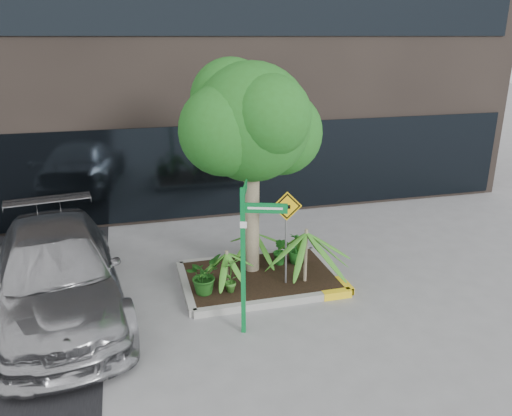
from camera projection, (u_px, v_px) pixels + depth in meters
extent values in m
plane|color=gray|center=(255.00, 289.00, 10.42)|extent=(80.00, 80.00, 0.00)
cube|color=#9E9E99|center=(248.00, 257.00, 11.73)|extent=(3.20, 0.15, 0.15)
cube|color=#9E9E99|center=(275.00, 303.00, 9.72)|extent=(3.20, 0.15, 0.15)
cube|color=#9E9E99|center=(186.00, 287.00, 10.33)|extent=(0.15, 2.20, 0.15)
cube|color=#9E9E99|center=(329.00, 269.00, 11.11)|extent=(0.15, 2.20, 0.15)
cube|color=yellow|center=(337.00, 294.00, 10.04)|extent=(0.60, 0.17, 0.15)
cube|color=black|center=(260.00, 276.00, 10.71)|extent=(3.05, 2.05, 0.06)
cylinder|color=tan|center=(252.00, 212.00, 10.53)|extent=(0.32, 0.32, 2.98)
cylinder|color=tan|center=(256.00, 161.00, 10.20)|extent=(0.56, 0.16, 0.97)
sphere|color=#21621C|center=(252.00, 122.00, 9.91)|extent=(2.38, 2.38, 2.38)
sphere|color=#21621C|center=(280.00, 133.00, 10.45)|extent=(1.79, 1.79, 1.79)
sphere|color=#21621C|center=(224.00, 130.00, 9.62)|extent=(1.79, 1.79, 1.79)
sphere|color=#21621C|center=(270.00, 116.00, 9.35)|extent=(1.59, 1.59, 1.59)
sphere|color=#21621C|center=(231.00, 100.00, 10.16)|extent=(1.69, 1.69, 1.69)
cylinder|color=tan|center=(306.00, 255.00, 10.25)|extent=(0.07, 0.07, 1.16)
cylinder|color=tan|center=(227.00, 268.00, 10.11)|extent=(0.07, 0.07, 0.78)
cylinder|color=tan|center=(256.00, 247.00, 11.18)|extent=(0.07, 0.07, 0.75)
imported|color=#A4A4A9|center=(57.00, 273.00, 9.35)|extent=(3.00, 5.72, 1.58)
imported|color=#1B5017|center=(203.00, 275.00, 9.85)|extent=(0.96, 0.96, 0.77)
imported|color=#1E631D|center=(297.00, 248.00, 11.16)|extent=(0.53, 0.53, 0.71)
imported|color=#347424|center=(231.00, 275.00, 9.88)|extent=(0.53, 0.53, 0.74)
imported|color=#1C621C|center=(281.00, 251.00, 11.07)|extent=(0.51, 0.51, 0.66)
cube|color=#0B8036|center=(243.00, 263.00, 8.47)|extent=(0.10, 0.10, 2.68)
cube|color=#0B8036|center=(265.00, 208.00, 8.12)|extent=(0.71, 0.27, 0.17)
cube|color=#0B8036|center=(245.00, 190.00, 8.42)|extent=(0.27, 0.71, 0.17)
cube|color=white|center=(265.00, 208.00, 8.10)|extent=(0.54, 0.19, 0.04)
cube|color=white|center=(244.00, 190.00, 8.42)|extent=(0.19, 0.54, 0.04)
cube|color=white|center=(243.00, 225.00, 8.20)|extent=(0.11, 0.04, 0.11)
cylinder|color=slate|center=(286.00, 241.00, 10.13)|extent=(0.07, 0.20, 1.80)
cube|color=yellow|center=(287.00, 206.00, 9.86)|extent=(0.60, 0.11, 0.60)
cube|color=black|center=(287.00, 206.00, 9.85)|extent=(0.53, 0.09, 0.54)
cube|color=yellow|center=(287.00, 206.00, 9.85)|extent=(0.45, 0.08, 0.46)
cube|color=black|center=(287.00, 207.00, 9.84)|extent=(0.14, 0.03, 0.08)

